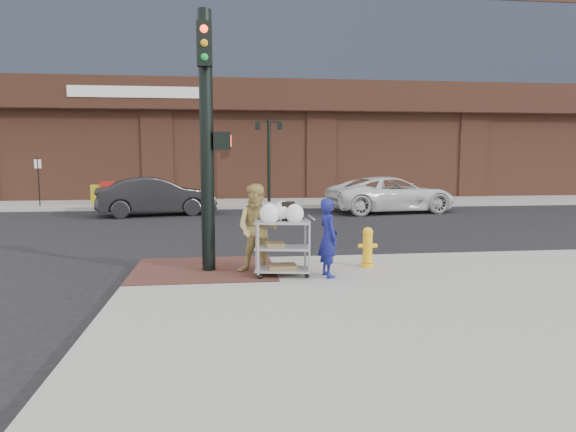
{
  "coord_description": "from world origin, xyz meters",
  "views": [
    {
      "loc": [
        -0.16,
        -9.31,
        2.41
      ],
      "look_at": [
        1.05,
        0.5,
        1.25
      ],
      "focal_mm": 32.0,
      "sensor_mm": 36.0,
      "label": 1
    }
  ],
  "objects": [
    {
      "name": "minivan_white",
      "position": [
        6.92,
        11.92,
        0.76
      ],
      "size": [
        5.8,
        3.3,
        1.53
      ],
      "primitive_type": "imported",
      "rotation": [
        0.0,
        0.0,
        1.72
      ],
      "color": "white",
      "rests_on": "ground"
    },
    {
      "name": "newsbox_yellow",
      "position": [
        -6.2,
        15.56,
        0.6
      ],
      "size": [
        0.41,
        0.37,
        0.91
      ],
      "primitive_type": "cube",
      "rotation": [
        0.0,
        0.0,
        0.08
      ],
      "color": "gold",
      "rests_on": "sidewalk_far"
    },
    {
      "name": "parking_sign",
      "position": [
        -8.5,
        15.0,
        1.25
      ],
      "size": [
        0.05,
        0.05,
        2.2
      ],
      "primitive_type": "cylinder",
      "color": "black",
      "rests_on": "sidewalk_far"
    },
    {
      "name": "newsbox_blue",
      "position": [
        -4.98,
        15.42,
        0.61
      ],
      "size": [
        0.4,
        0.37,
        0.93
      ],
      "primitive_type": "cube",
      "rotation": [
        0.0,
        0.0,
        -0.03
      ],
      "color": "#1847A0",
      "rests_on": "sidewalk_far"
    },
    {
      "name": "sidewalk_far",
      "position": [
        12.5,
        32.0,
        0.07
      ],
      "size": [
        65.0,
        36.0,
        0.15
      ],
      "primitive_type": "cube",
      "color": "gray",
      "rests_on": "ground"
    },
    {
      "name": "utility_cart",
      "position": [
        0.9,
        0.15,
        0.79
      ],
      "size": [
        1.1,
        0.73,
        1.41
      ],
      "color": "gray",
      "rests_on": "sidewalk_near"
    },
    {
      "name": "traffic_signal_pole",
      "position": [
        -0.48,
        0.77,
        2.83
      ],
      "size": [
        0.61,
        0.51,
        5.0
      ],
      "color": "black",
      "rests_on": "sidewalk_near"
    },
    {
      "name": "ground",
      "position": [
        0.0,
        0.0,
        0.0
      ],
      "size": [
        220.0,
        220.0,
        0.0
      ],
      "primitive_type": "plane",
      "color": "black",
      "rests_on": "ground"
    },
    {
      "name": "fire_hydrant",
      "position": [
        2.71,
        0.74,
        0.57
      ],
      "size": [
        0.39,
        0.27,
        0.82
      ],
      "color": "yellow",
      "rests_on": "sidewalk_near"
    },
    {
      "name": "bank_building",
      "position": [
        5.0,
        31.0,
        14.15
      ],
      "size": [
        42.0,
        26.0,
        28.0
      ],
      "primitive_type": "cube",
      "color": "brown",
      "rests_on": "sidewalk_far"
    },
    {
      "name": "lamp_post",
      "position": [
        2.0,
        16.0,
        2.62
      ],
      "size": [
        1.32,
        0.22,
        4.0
      ],
      "color": "black",
      "rests_on": "sidewalk_far"
    },
    {
      "name": "sedan_dark",
      "position": [
        -2.95,
        11.95,
        0.78
      ],
      "size": [
        4.95,
        2.61,
        1.55
      ],
      "primitive_type": "imported",
      "rotation": [
        0.0,
        0.0,
        1.79
      ],
      "color": "black",
      "rests_on": "ground"
    },
    {
      "name": "woman_blue",
      "position": [
        1.74,
        0.0,
        0.89
      ],
      "size": [
        0.45,
        0.6,
        1.48
      ],
      "primitive_type": "imported",
      "rotation": [
        0.0,
        0.0,
        1.76
      ],
      "color": "navy",
      "rests_on": "sidewalk_near"
    },
    {
      "name": "brick_curb_ramp",
      "position": [
        -0.6,
        0.9,
        0.16
      ],
      "size": [
        2.8,
        2.4,
        0.01
      ],
      "primitive_type": "cube",
      "color": "#4D2824",
      "rests_on": "sidewalk_near"
    },
    {
      "name": "newsbox_red",
      "position": [
        -5.52,
        15.02,
        0.7
      ],
      "size": [
        0.59,
        0.57,
        1.09
      ],
      "primitive_type": "cube",
      "rotation": [
        0.0,
        0.0,
        -0.43
      ],
      "color": "#B31914",
      "rests_on": "sidewalk_far"
    },
    {
      "name": "pedestrian_tan",
      "position": [
        0.45,
        0.44,
        1.02
      ],
      "size": [
        1.02,
        0.91,
        1.73
      ],
      "primitive_type": "imported",
      "rotation": [
        0.0,
        0.0,
        -0.36
      ],
      "color": "tan",
      "rests_on": "sidewalk_near"
    }
  ]
}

